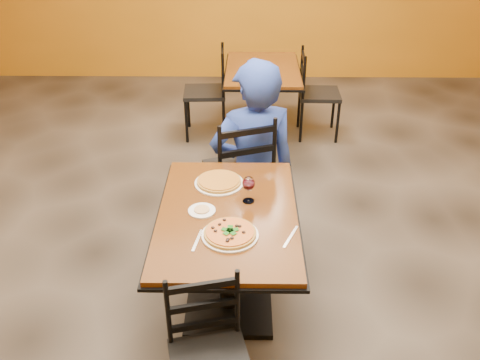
{
  "coord_description": "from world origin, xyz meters",
  "views": [
    {
      "loc": [
        0.1,
        -2.93,
        2.41
      ],
      "look_at": [
        0.07,
        -0.3,
        0.85
      ],
      "focal_mm": 38.01,
      "sensor_mm": 36.0,
      "label": 1
    }
  ],
  "objects_px": {
    "chair_second_right": "(319,94)",
    "side_plate": "(202,211)",
    "table_main": "(228,239)",
    "diner": "(254,149)",
    "plate_far": "(219,183)",
    "plate_main": "(230,235)",
    "chair_second_left": "(205,93)",
    "wine_glass": "(249,188)",
    "table_second": "(262,86)",
    "pizza_far": "(219,181)",
    "pizza_main": "(230,233)",
    "chair_main_far": "(238,171)"
  },
  "relations": [
    {
      "from": "plate_far",
      "to": "pizza_far",
      "type": "height_order",
      "value": "pizza_far"
    },
    {
      "from": "table_second",
      "to": "chair_main_far",
      "type": "relative_size",
      "value": 1.16
    },
    {
      "from": "plate_far",
      "to": "wine_glass",
      "type": "bearing_deg",
      "value": -46.89
    },
    {
      "from": "plate_main",
      "to": "wine_glass",
      "type": "xyz_separation_m",
      "value": [
        0.1,
        0.34,
        0.08
      ]
    },
    {
      "from": "pizza_far",
      "to": "chair_second_right",
      "type": "bearing_deg",
      "value": 67.79
    },
    {
      "from": "chair_second_right",
      "to": "side_plate",
      "type": "distance_m",
      "value": 2.82
    },
    {
      "from": "chair_second_left",
      "to": "side_plate",
      "type": "relative_size",
      "value": 5.95
    },
    {
      "from": "side_plate",
      "to": "pizza_far",
      "type": "bearing_deg",
      "value": 74.75
    },
    {
      "from": "side_plate",
      "to": "wine_glass",
      "type": "relative_size",
      "value": 0.89
    },
    {
      "from": "chair_second_left",
      "to": "diner",
      "type": "xyz_separation_m",
      "value": [
        0.5,
        -1.69,
        0.21
      ]
    },
    {
      "from": "table_main",
      "to": "pizza_main",
      "type": "relative_size",
      "value": 4.33
    },
    {
      "from": "table_second",
      "to": "wine_glass",
      "type": "height_order",
      "value": "wine_glass"
    },
    {
      "from": "chair_second_left",
      "to": "chair_second_right",
      "type": "bearing_deg",
      "value": 87.29
    },
    {
      "from": "table_main",
      "to": "plate_far",
      "type": "xyz_separation_m",
      "value": [
        -0.07,
        0.32,
        0.2
      ]
    },
    {
      "from": "chair_second_right",
      "to": "plate_main",
      "type": "height_order",
      "value": "chair_second_right"
    },
    {
      "from": "side_plate",
      "to": "table_second",
      "type": "bearing_deg",
      "value": 80.84
    },
    {
      "from": "chair_second_right",
      "to": "wine_glass",
      "type": "xyz_separation_m",
      "value": [
        -0.75,
        -2.5,
        0.38
      ]
    },
    {
      "from": "pizza_far",
      "to": "side_plate",
      "type": "height_order",
      "value": "pizza_far"
    },
    {
      "from": "table_second",
      "to": "chair_second_left",
      "type": "xyz_separation_m",
      "value": [
        -0.6,
        0.0,
        -0.08
      ]
    },
    {
      "from": "table_main",
      "to": "pizza_far",
      "type": "relative_size",
      "value": 4.39
    },
    {
      "from": "diner",
      "to": "pizza_main",
      "type": "distance_m",
      "value": 1.17
    },
    {
      "from": "chair_second_right",
      "to": "pizza_far",
      "type": "height_order",
      "value": "chair_second_right"
    },
    {
      "from": "diner",
      "to": "chair_second_left",
      "type": "bearing_deg",
      "value": -87.56
    },
    {
      "from": "table_main",
      "to": "table_second",
      "type": "height_order",
      "value": "same"
    },
    {
      "from": "chair_second_left",
      "to": "pizza_far",
      "type": "bearing_deg",
      "value": 3.9
    },
    {
      "from": "plate_main",
      "to": "chair_second_left",
      "type": "bearing_deg",
      "value": 97.06
    },
    {
      "from": "side_plate",
      "to": "plate_far",
      "type": "bearing_deg",
      "value": 74.75
    },
    {
      "from": "plate_main",
      "to": "side_plate",
      "type": "height_order",
      "value": "same"
    },
    {
      "from": "table_second",
      "to": "side_plate",
      "type": "distance_m",
      "value": 2.66
    },
    {
      "from": "chair_second_right",
      "to": "plate_main",
      "type": "distance_m",
      "value": 2.99
    },
    {
      "from": "chair_main_far",
      "to": "plate_far",
      "type": "relative_size",
      "value": 3.2
    },
    {
      "from": "table_main",
      "to": "chair_second_right",
      "type": "xyz_separation_m",
      "value": [
        0.88,
        2.62,
        -0.09
      ]
    },
    {
      "from": "diner",
      "to": "table_main",
      "type": "bearing_deg",
      "value": 66.18
    },
    {
      "from": "chair_second_left",
      "to": "plate_main",
      "type": "relative_size",
      "value": 3.07
    },
    {
      "from": "side_plate",
      "to": "chair_second_left",
      "type": "bearing_deg",
      "value": 93.98
    },
    {
      "from": "chair_second_left",
      "to": "pizza_main",
      "type": "distance_m",
      "value": 2.88
    },
    {
      "from": "diner",
      "to": "plate_main",
      "type": "relative_size",
      "value": 4.43
    },
    {
      "from": "table_main",
      "to": "wine_glass",
      "type": "relative_size",
      "value": 6.83
    },
    {
      "from": "plate_far",
      "to": "side_plate",
      "type": "xyz_separation_m",
      "value": [
        -0.08,
        -0.31,
        0.0
      ]
    },
    {
      "from": "pizza_far",
      "to": "side_plate",
      "type": "xyz_separation_m",
      "value": [
        -0.08,
        -0.31,
        -0.02
      ]
    },
    {
      "from": "plate_far",
      "to": "chair_second_right",
      "type": "bearing_deg",
      "value": 67.79
    },
    {
      "from": "plate_far",
      "to": "pizza_far",
      "type": "relative_size",
      "value": 1.11
    },
    {
      "from": "wine_glass",
      "to": "chair_second_right",
      "type": "bearing_deg",
      "value": 73.21
    },
    {
      "from": "table_second",
      "to": "pizza_main",
      "type": "height_order",
      "value": "pizza_main"
    },
    {
      "from": "plate_far",
      "to": "side_plate",
      "type": "bearing_deg",
      "value": -105.25
    },
    {
      "from": "plate_main",
      "to": "pizza_far",
      "type": "relative_size",
      "value": 1.11
    },
    {
      "from": "plate_far",
      "to": "chair_second_left",
      "type": "bearing_deg",
      "value": 96.61
    },
    {
      "from": "table_main",
      "to": "diner",
      "type": "relative_size",
      "value": 0.9
    },
    {
      "from": "pizza_main",
      "to": "plate_far",
      "type": "height_order",
      "value": "pizza_main"
    },
    {
      "from": "table_second",
      "to": "plate_far",
      "type": "relative_size",
      "value": 3.72
    }
  ]
}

